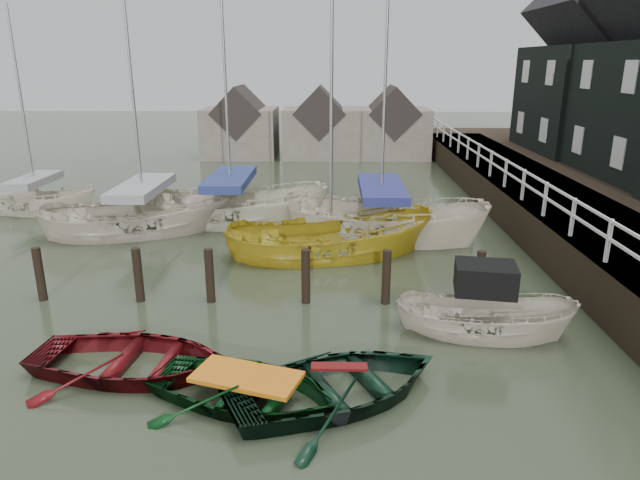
{
  "coord_description": "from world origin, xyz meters",
  "views": [
    {
      "loc": [
        1.87,
        -10.22,
        5.82
      ],
      "look_at": [
        1.54,
        3.81,
        1.4
      ],
      "focal_mm": 32.0,
      "sensor_mm": 36.0,
      "label": 1
    }
  ],
  "objects_px": {
    "sailboat_b": "(232,221)",
    "sailboat_d": "(380,234)",
    "sailboat_a": "(146,230)",
    "motorboat": "(483,329)",
    "rowboat_red": "(134,372)",
    "rowboat_dkgreen": "(339,399)",
    "rowboat_green": "(248,401)",
    "sailboat_e": "(38,210)",
    "sailboat_c": "(330,254)"
  },
  "relations": [
    {
      "from": "sailboat_b",
      "to": "sailboat_d",
      "type": "xyz_separation_m",
      "value": [
        5.46,
        -1.61,
        0.0
      ]
    },
    {
      "from": "sailboat_a",
      "to": "motorboat",
      "type": "bearing_deg",
      "value": -148.62
    },
    {
      "from": "sailboat_a",
      "to": "rowboat_red",
      "type": "bearing_deg",
      "value": 175.5
    },
    {
      "from": "rowboat_dkgreen",
      "to": "sailboat_d",
      "type": "distance_m",
      "value": 10.18
    },
    {
      "from": "rowboat_red",
      "to": "rowboat_green",
      "type": "bearing_deg",
      "value": -106.04
    },
    {
      "from": "rowboat_green",
      "to": "motorboat",
      "type": "bearing_deg",
      "value": -42.52
    },
    {
      "from": "sailboat_d",
      "to": "sailboat_e",
      "type": "height_order",
      "value": "sailboat_d"
    },
    {
      "from": "rowboat_green",
      "to": "sailboat_b",
      "type": "relative_size",
      "value": 0.31
    },
    {
      "from": "rowboat_red",
      "to": "sailboat_c",
      "type": "bearing_deg",
      "value": -21.95
    },
    {
      "from": "sailboat_b",
      "to": "rowboat_dkgreen",
      "type": "bearing_deg",
      "value": -160.39
    },
    {
      "from": "sailboat_b",
      "to": "sailboat_a",
      "type": "bearing_deg",
      "value": 114.59
    },
    {
      "from": "rowboat_green",
      "to": "motorboat",
      "type": "relative_size",
      "value": 0.89
    },
    {
      "from": "rowboat_dkgreen",
      "to": "sailboat_a",
      "type": "bearing_deg",
      "value": 7.03
    },
    {
      "from": "sailboat_a",
      "to": "sailboat_d",
      "type": "distance_m",
      "value": 8.34
    },
    {
      "from": "sailboat_b",
      "to": "sailboat_e",
      "type": "bearing_deg",
      "value": 80.79
    },
    {
      "from": "sailboat_c",
      "to": "rowboat_red",
      "type": "bearing_deg",
      "value": 140.35
    },
    {
      "from": "sailboat_a",
      "to": "sailboat_c",
      "type": "relative_size",
      "value": 1.17
    },
    {
      "from": "rowboat_dkgreen",
      "to": "sailboat_b",
      "type": "height_order",
      "value": "sailboat_b"
    },
    {
      "from": "rowboat_red",
      "to": "motorboat",
      "type": "relative_size",
      "value": 0.99
    },
    {
      "from": "rowboat_dkgreen",
      "to": "motorboat",
      "type": "bearing_deg",
      "value": -76.9
    },
    {
      "from": "rowboat_dkgreen",
      "to": "sailboat_d",
      "type": "bearing_deg",
      "value": -34.75
    },
    {
      "from": "sailboat_c",
      "to": "sailboat_a",
      "type": "bearing_deg",
      "value": 58.3
    },
    {
      "from": "sailboat_a",
      "to": "sailboat_b",
      "type": "xyz_separation_m",
      "value": [
        2.88,
        1.26,
        -0.0
      ]
    },
    {
      "from": "sailboat_b",
      "to": "sailboat_c",
      "type": "bearing_deg",
      "value": -133.36
    },
    {
      "from": "sailboat_a",
      "to": "sailboat_e",
      "type": "distance_m",
      "value": 5.92
    },
    {
      "from": "rowboat_green",
      "to": "motorboat",
      "type": "xyz_separation_m",
      "value": [
        4.86,
        2.77,
        0.11
      ]
    },
    {
      "from": "rowboat_red",
      "to": "rowboat_green",
      "type": "xyz_separation_m",
      "value": [
        2.37,
        -0.95,
        0.0
      ]
    },
    {
      "from": "rowboat_red",
      "to": "rowboat_dkgreen",
      "type": "bearing_deg",
      "value": -95.77
    },
    {
      "from": "rowboat_green",
      "to": "sailboat_c",
      "type": "relative_size",
      "value": 0.37
    },
    {
      "from": "rowboat_green",
      "to": "sailboat_b",
      "type": "bearing_deg",
      "value": 28.88
    },
    {
      "from": "motorboat",
      "to": "sailboat_d",
      "type": "height_order",
      "value": "sailboat_d"
    },
    {
      "from": "motorboat",
      "to": "sailboat_b",
      "type": "bearing_deg",
      "value": 47.27
    },
    {
      "from": "sailboat_b",
      "to": "sailboat_d",
      "type": "bearing_deg",
      "value": -105.48
    },
    {
      "from": "motorboat",
      "to": "sailboat_d",
      "type": "bearing_deg",
      "value": 21.83
    },
    {
      "from": "motorboat",
      "to": "sailboat_b",
      "type": "xyz_separation_m",
      "value": [
        -7.17,
        9.03,
        -0.05
      ]
    },
    {
      "from": "sailboat_a",
      "to": "sailboat_d",
      "type": "bearing_deg",
      "value": -113.3
    },
    {
      "from": "rowboat_red",
      "to": "sailboat_b",
      "type": "xyz_separation_m",
      "value": [
        0.06,
        10.85,
        0.06
      ]
    },
    {
      "from": "rowboat_red",
      "to": "motorboat",
      "type": "distance_m",
      "value": 7.45
    },
    {
      "from": "motorboat",
      "to": "sailboat_a",
      "type": "bearing_deg",
      "value": 61.1
    },
    {
      "from": "sailboat_e",
      "to": "motorboat",
      "type": "bearing_deg",
      "value": -113.86
    },
    {
      "from": "sailboat_c",
      "to": "sailboat_e",
      "type": "relative_size",
      "value": 1.1
    },
    {
      "from": "rowboat_red",
      "to": "sailboat_e",
      "type": "relative_size",
      "value": 0.45
    },
    {
      "from": "sailboat_e",
      "to": "rowboat_green",
      "type": "bearing_deg",
      "value": -131.2
    },
    {
      "from": "rowboat_green",
      "to": "rowboat_dkgreen",
      "type": "bearing_deg",
      "value": -67.71
    },
    {
      "from": "motorboat",
      "to": "sailboat_e",
      "type": "bearing_deg",
      "value": 64.41
    },
    {
      "from": "rowboat_green",
      "to": "sailboat_e",
      "type": "relative_size",
      "value": 0.41
    },
    {
      "from": "rowboat_red",
      "to": "rowboat_green",
      "type": "height_order",
      "value": "rowboat_red"
    },
    {
      "from": "rowboat_dkgreen",
      "to": "sailboat_b",
      "type": "bearing_deg",
      "value": -7.53
    },
    {
      "from": "motorboat",
      "to": "sailboat_a",
      "type": "relative_size",
      "value": 0.36
    },
    {
      "from": "sailboat_b",
      "to": "sailboat_d",
      "type": "height_order",
      "value": "sailboat_d"
    }
  ]
}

